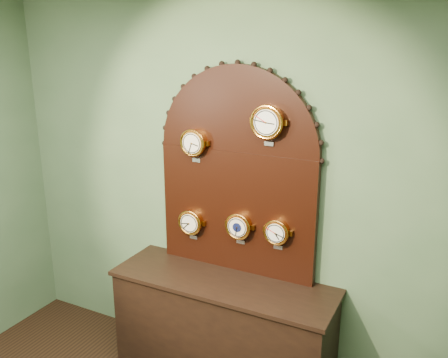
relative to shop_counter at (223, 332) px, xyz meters
The scene contains 8 objects.
wall_back 1.04m from the shop_counter, 90.00° to the left, with size 4.00×4.00×0.00m, color #4D6A48.
shop_counter is the anchor object (origin of this frame).
display_board 1.25m from the shop_counter, 90.00° to the left, with size 1.26×0.06×1.53m.
roman_clock 1.42m from the shop_counter, 153.61° to the left, with size 0.20×0.08×0.25m.
arabic_clock 1.59m from the shop_counter, 31.32° to the left, with size 0.23×0.08×0.28m.
hygrometer 0.85m from the shop_counter, 156.04° to the left, with size 0.20×0.08×0.25m.
barometer 0.82m from the shop_counter, 71.34° to the left, with size 0.20×0.08×0.25m.
tide_clock 0.89m from the shop_counter, 24.34° to the left, with size 0.18×0.08×0.24m.
Camera 1 is at (1.40, -0.49, 2.49)m, focal length 38.26 mm.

